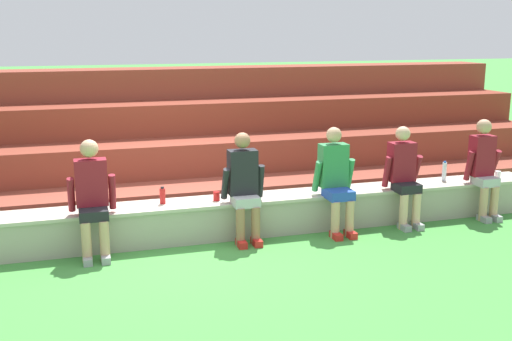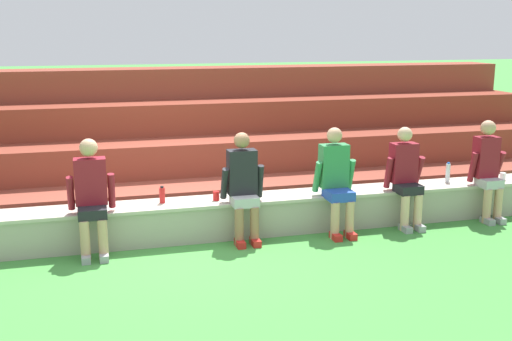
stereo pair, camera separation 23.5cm
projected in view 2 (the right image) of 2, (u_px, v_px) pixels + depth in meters
The scene contains 12 objects.
ground_plane at pixel (188, 245), 7.57m from camera, with size 80.00×80.00×0.00m, color #428E3D.
stone_seating_wall at pixel (185, 219), 7.75m from camera, with size 10.00×0.54×0.48m.
brick_bleachers at pixel (161, 148), 9.85m from camera, with size 12.59×3.06×1.94m.
person_left_of_center at pixel (91, 194), 7.13m from camera, with size 0.54×0.55×1.35m.
person_center at pixel (243, 185), 7.58m from camera, with size 0.53×0.49×1.35m.
person_right_of_center at pixel (336, 179), 7.90m from camera, with size 0.54×0.58×1.36m.
person_far_right at pixel (406, 175), 8.17m from camera, with size 0.52×0.53×1.32m.
person_rightmost_edge at pixel (488, 168), 8.46m from camera, with size 0.49×0.49×1.37m.
water_bottle_near_right at pixel (448, 173), 8.68m from camera, with size 0.06×0.06×0.28m.
water_bottle_mid_left at pixel (162, 195), 7.63m from camera, with size 0.07×0.07×0.21m.
plastic_cup_middle at pixel (503, 176), 8.81m from camera, with size 0.08×0.08×0.11m, color white.
plastic_cup_left_end at pixel (216, 196), 7.76m from camera, with size 0.08×0.08×0.12m, color red.
Camera 2 is at (-1.08, -7.14, 2.58)m, focal length 43.55 mm.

